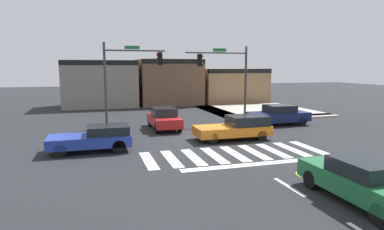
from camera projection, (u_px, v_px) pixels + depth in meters
The scene contains 13 objects.
ground_plane at pixel (206, 136), 21.44m from camera, with size 120.00×120.00×0.00m, color #232628.
crosswalk_near at pixel (235, 154), 17.18m from camera, with size 9.41×3.14×0.01m.
lane_markings at pixel (353, 203), 10.93m from camera, with size 6.80×18.75×0.01m.
bike_detector_marking at pixel (310, 174), 13.86m from camera, with size 1.12×1.12×0.01m.
curb_corner_northeast at pixel (257, 111), 32.76m from camera, with size 10.00×10.60×0.15m.
storefront_row at pixel (164, 83), 39.44m from camera, with size 23.73×7.05×5.24m.
traffic_signal_northeast at pixel (226, 71), 26.47m from camera, with size 5.14×0.32×6.02m.
traffic_signal_northwest at pixel (128, 70), 24.62m from camera, with size 4.53×0.32×6.17m.
car_red at pixel (164, 118), 23.82m from camera, with size 1.78×4.19×1.55m.
car_blue at pixel (95, 138), 17.62m from camera, with size 4.21×1.93×1.34m.
car_navy at pixel (278, 115), 25.53m from camera, with size 4.63×1.94×1.52m.
car_orange at pixel (237, 127), 20.54m from camera, with size 4.58×1.94×1.43m.
car_green at pixel (361, 181), 10.91m from camera, with size 1.72×4.58×1.45m.
Camera 1 is at (-6.87, -19.89, 4.44)m, focal length 31.31 mm.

